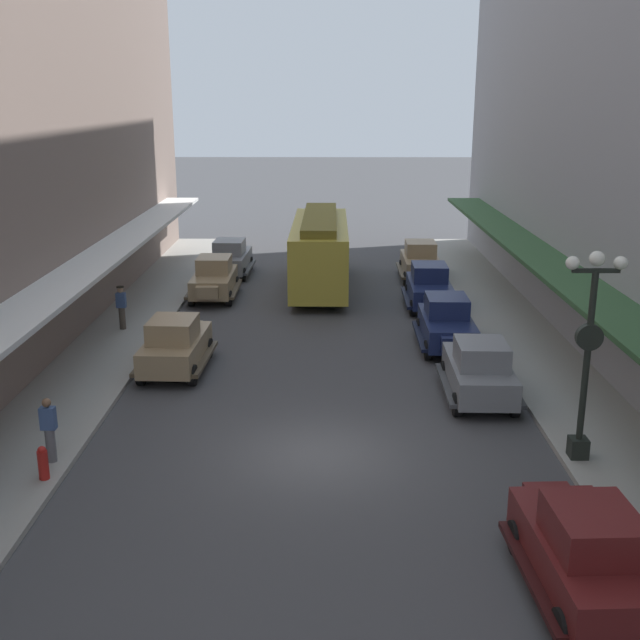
{
  "coord_description": "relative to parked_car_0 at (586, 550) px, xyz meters",
  "views": [
    {
      "loc": [
        0.19,
        -17.9,
        8.7
      ],
      "look_at": [
        0.0,
        6.0,
        1.8
      ],
      "focal_mm": 43.55,
      "sensor_mm": 36.0,
      "label": 1
    }
  ],
  "objects": [
    {
      "name": "parked_car_0",
      "position": [
        0.0,
        0.0,
        0.0
      ],
      "size": [
        2.3,
        4.32,
        1.84
      ],
      "color": "#591919",
      "rests_on": "ground"
    },
    {
      "name": "pedestrian_1",
      "position": [
        -12.4,
        16.2,
        0.07
      ],
      "size": [
        0.36,
        0.28,
        1.67
      ],
      "color": "#4C4238",
      "rests_on": "sidewalk_left"
    },
    {
      "name": "parked_car_3",
      "position": [
        -9.45,
        26.13,
        0.0
      ],
      "size": [
        2.26,
        4.3,
        1.84
      ],
      "color": "slate",
      "rests_on": "ground"
    },
    {
      "name": "parked_car_5",
      "position": [
        -9.63,
        21.53,
        0.0
      ],
      "size": [
        2.16,
        4.27,
        1.84
      ],
      "color": "#997F5B",
      "rests_on": "ground"
    },
    {
      "name": "parked_car_4",
      "position": [
        -9.56,
        11.93,
        0.0
      ],
      "size": [
        2.27,
        4.31,
        1.84
      ],
      "color": "#997F5B",
      "rests_on": "ground"
    },
    {
      "name": "parked_car_2",
      "position": [
        -0.09,
        9.54,
        0.0
      ],
      "size": [
        2.22,
        4.29,
        1.84
      ],
      "color": "slate",
      "rests_on": "ground"
    },
    {
      "name": "fire_hydrant",
      "position": [
        -11.18,
        4.1,
        -0.38
      ],
      "size": [
        0.24,
        0.24,
        0.82
      ],
      "color": "#B21E19",
      "rests_on": "sidewalk_left"
    },
    {
      "name": "ground_plane",
      "position": [
        -4.83,
        5.75,
        -0.94
      ],
      "size": [
        200.0,
        200.0,
        0.0
      ],
      "primitive_type": "plane",
      "color": "#424244"
    },
    {
      "name": "lamp_post_with_clock",
      "position": [
        1.57,
        5.33,
        2.04
      ],
      "size": [
        1.42,
        0.44,
        5.16
      ],
      "color": "black",
      "rests_on": "sidewalk_right"
    },
    {
      "name": "pedestrian_0",
      "position": [
        -11.3,
        5.0,
        0.05
      ],
      "size": [
        0.36,
        0.24,
        1.64
      ],
      "color": "slate",
      "rests_on": "sidewalk_left"
    },
    {
      "name": "parked_car_1",
      "position": [
        -0.3,
        14.49,
        0.0
      ],
      "size": [
        2.2,
        4.28,
        1.84
      ],
      "color": "#19234C",
      "rests_on": "ground"
    },
    {
      "name": "sidewalk_right",
      "position": [
        2.67,
        5.75,
        -0.87
      ],
      "size": [
        3.0,
        60.0,
        0.15
      ],
      "primitive_type": "cube",
      "color": "#99968E",
      "rests_on": "ground"
    },
    {
      "name": "parked_car_6",
      "position": [
        -0.22,
        20.0,
        0.0
      ],
      "size": [
        2.22,
        4.29,
        1.84
      ],
      "color": "#19234C",
      "rests_on": "ground"
    },
    {
      "name": "sidewalk_left",
      "position": [
        -12.33,
        5.75,
        -0.87
      ],
      "size": [
        3.0,
        60.0,
        0.15
      ],
      "primitive_type": "cube",
      "color": "#99968E",
      "rests_on": "ground"
    },
    {
      "name": "parked_car_7",
      "position": [
        0.03,
        25.37,
        0.0
      ],
      "size": [
        2.19,
        4.28,
        1.84
      ],
      "color": "#997F5B",
      "rests_on": "ground"
    },
    {
      "name": "streetcar",
      "position": [
        -4.92,
        23.38,
        0.96
      ],
      "size": [
        2.6,
        9.62,
        3.46
      ],
      "color": "gold",
      "rests_on": "ground"
    }
  ]
}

